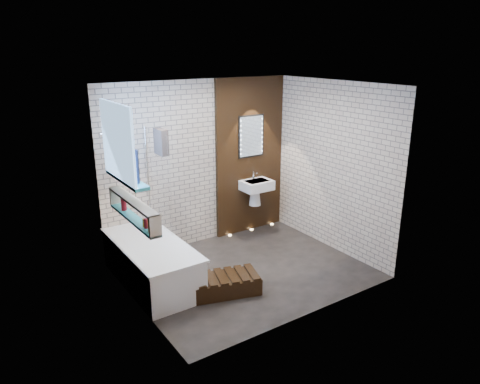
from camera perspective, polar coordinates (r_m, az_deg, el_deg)
ground at (r=6.51m, az=0.75°, el=-10.02°), size 3.20×3.20×0.00m
room_shell at (r=6.01m, az=0.80°, el=0.99°), size 3.24×3.20×2.60m
walnut_panel at (r=7.54m, az=1.24°, el=4.52°), size 1.30×0.06×2.60m
clerestory_window at (r=5.47m, az=-15.03°, el=5.19°), size 0.18×1.00×0.94m
display_niche at (r=5.50m, az=-13.37°, el=-2.26°), size 0.14×1.30×0.26m
bathtub at (r=6.21m, az=-11.12°, el=-8.81°), size 0.79×1.74×0.70m
bath_screen at (r=6.36m, az=-10.29°, el=1.47°), size 0.01×0.78×1.40m
towel at (r=6.08m, az=-9.98°, el=6.28°), size 0.10×0.26×0.35m
shower_head at (r=6.10m, az=-14.62°, el=7.44°), size 0.18×0.18×0.02m
washbasin at (r=7.52m, az=2.07°, el=0.44°), size 0.50×0.36×0.58m
led_mirror at (r=7.43m, az=1.43°, el=7.09°), size 0.50×0.02×0.70m
walnut_step at (r=5.95m, az=-2.43°, el=-11.72°), size 1.07×0.71×0.22m
niche_bottles at (r=5.42m, az=-12.98°, el=-2.80°), size 0.07×0.89×0.17m
sill_vases at (r=5.56m, az=-14.22°, el=3.07°), size 0.19×0.58×0.39m
floor_uplights at (r=7.89m, az=1.47°, el=-4.77°), size 0.96×0.06×0.01m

